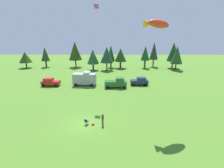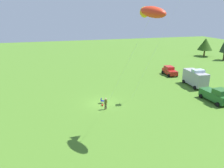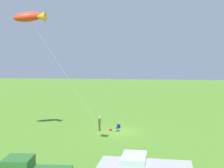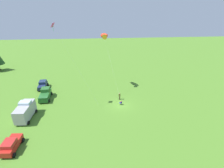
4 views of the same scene
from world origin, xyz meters
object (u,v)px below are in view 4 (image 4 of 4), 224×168
(person_kite_flyer, at_px, (120,96))
(car_red_sedan, at_px, (11,145))
(backpack_on_grass, at_px, (121,102))
(van_motorhome_grey, at_px, (25,111))
(truck_green_flatbed, at_px, (45,94))
(kite_large_fish, at_px, (104,36))
(folding_chair, at_px, (121,103))
(kite_diamond_rainbow, at_px, (55,30))
(car_navy_hatch, at_px, (43,85))

(person_kite_flyer, relative_size, car_red_sedan, 0.41)
(backpack_on_grass, bearing_deg, van_motorhome_grey, 102.51)
(person_kite_flyer, distance_m, van_motorhome_grey, 19.72)
(person_kite_flyer, distance_m, truck_green_flatbed, 17.27)
(person_kite_flyer, bearing_deg, kite_large_fish, -4.90)
(folding_chair, distance_m, kite_diamond_rainbow, 19.64)
(person_kite_flyer, height_order, van_motorhome_grey, van_motorhome_grey)
(car_red_sedan, relative_size, truck_green_flatbed, 0.84)
(folding_chair, relative_size, van_motorhome_grey, 0.15)
(folding_chair, bearing_deg, kite_diamond_rainbow, 25.60)
(van_motorhome_grey, bearing_deg, car_navy_hatch, 4.99)
(folding_chair, xyz_separation_m, kite_diamond_rainbow, (0.49, 12.10, 15.47))
(person_kite_flyer, relative_size, backpack_on_grass, 5.44)
(kite_large_fish, bearing_deg, truck_green_flatbed, 109.78)
(car_navy_hatch, bearing_deg, person_kite_flyer, -115.20)
(folding_chair, relative_size, truck_green_flatbed, 0.16)
(car_red_sedan, bearing_deg, kite_large_fish, 146.97)
(backpack_on_grass, xyz_separation_m, truck_green_flatbed, (3.35, 17.32, 0.99))
(van_motorhome_grey, distance_m, truck_green_flatbed, 7.80)
(car_red_sedan, bearing_deg, folding_chair, 125.31)
(backpack_on_grass, height_order, van_motorhome_grey, van_motorhome_grey)
(truck_green_flatbed, bearing_deg, folding_chair, -106.97)
(person_kite_flyer, distance_m, backpack_on_grass, 1.63)
(backpack_on_grass, bearing_deg, truck_green_flatbed, 79.07)
(folding_chair, bearing_deg, car_navy_hatch, 0.63)
(kite_large_fish, xyz_separation_m, kite_diamond_rainbow, (-8.86, 9.09, 2.62))
(car_red_sedan, bearing_deg, kite_diamond_rainbow, 155.93)
(person_kite_flyer, distance_m, kite_diamond_rainbow, 19.29)
(backpack_on_grass, distance_m, truck_green_flatbed, 17.67)
(car_red_sedan, distance_m, van_motorhome_grey, 8.19)
(folding_chair, height_order, truck_green_flatbed, truck_green_flatbed)
(person_kite_flyer, relative_size, kite_diamond_rainbow, 0.10)
(folding_chair, height_order, backpack_on_grass, folding_chair)
(folding_chair, relative_size, kite_large_fish, 0.06)
(car_red_sedan, height_order, kite_diamond_rainbow, kite_diamond_rainbow)
(person_kite_flyer, xyz_separation_m, van_motorhome_grey, (-5.58, 18.91, 0.62))
(backpack_on_grass, bearing_deg, car_red_sedan, 123.89)
(kite_large_fish, distance_m, kite_diamond_rainbow, 12.96)
(backpack_on_grass, relative_size, kite_diamond_rainbow, 0.02)
(backpack_on_grass, xyz_separation_m, kite_diamond_rainbow, (-0.42, 12.25, 15.84))
(kite_large_fish, bearing_deg, folding_chair, -162.19)
(kite_large_fish, bearing_deg, person_kite_flyer, -157.10)
(kite_large_fish, height_order, kite_diamond_rainbow, kite_diamond_rainbow)
(person_kite_flyer, relative_size, folding_chair, 2.12)
(person_kite_flyer, distance_m, kite_large_fish, 14.53)
(truck_green_flatbed, distance_m, kite_large_fish, 19.40)
(van_motorhome_grey, xyz_separation_m, car_navy_hatch, (13.26, 0.35, -0.69))
(folding_chair, height_order, kite_diamond_rainbow, kite_diamond_rainbow)
(backpack_on_grass, bearing_deg, person_kite_flyer, 6.94)
(car_red_sedan, distance_m, kite_large_fish, 28.62)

